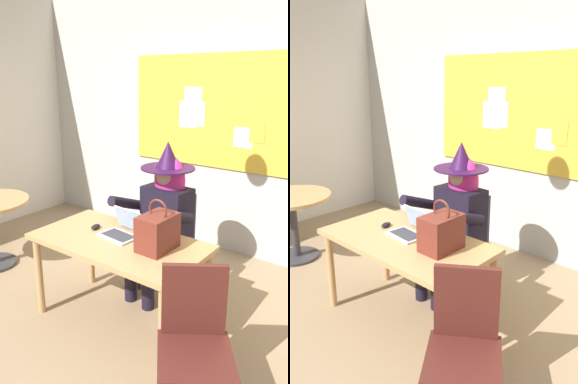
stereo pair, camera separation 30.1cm
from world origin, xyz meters
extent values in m
plane|color=#937A5B|center=(0.00, 0.00, 0.00)|extent=(24.00, 24.00, 0.00)
cube|color=#B2B2AD|center=(0.00, 1.90, 1.48)|extent=(5.55, 0.10, 2.97)
cube|color=gold|center=(0.00, 1.84, 1.55)|extent=(2.40, 0.02, 1.20)
cube|color=#F4E0C6|center=(0.19, 1.83, 1.31)|extent=(0.23, 0.01, 0.21)
cube|color=gold|center=(0.31, 1.83, 1.40)|extent=(0.18, 0.01, 0.27)
cube|color=white|center=(-0.35, 1.83, 1.51)|extent=(0.15, 0.01, 0.27)
cube|color=#F4E0C6|center=(-0.49, 1.83, 1.51)|extent=(0.22, 0.01, 0.30)
cube|color=white|center=(-0.43, 1.83, 1.66)|extent=(0.22, 0.01, 0.29)
cube|color=tan|center=(-0.03, 0.10, 0.70)|extent=(1.36, 0.75, 0.04)
cylinder|color=tan|center=(-0.63, -0.21, 0.34)|extent=(0.06, 0.06, 0.68)
cylinder|color=tan|center=(0.59, -0.19, 0.34)|extent=(0.06, 0.06, 0.68)
cylinder|color=tan|center=(-0.64, 0.39, 0.34)|extent=(0.06, 0.06, 0.68)
cylinder|color=tan|center=(0.58, 0.41, 0.34)|extent=(0.06, 0.06, 0.68)
cube|color=#2D3347|center=(-0.03, 0.74, 0.44)|extent=(0.42, 0.42, 0.04)
cube|color=#2D3347|center=(-0.03, 0.93, 0.68)|extent=(0.38, 0.04, 0.45)
cylinder|color=#262628|center=(0.14, 0.57, 0.21)|extent=(0.04, 0.04, 0.42)
cylinder|color=#262628|center=(-0.20, 0.57, 0.21)|extent=(0.04, 0.04, 0.42)
cylinder|color=#262628|center=(0.14, 0.91, 0.21)|extent=(0.04, 0.04, 0.42)
cylinder|color=#262628|center=(-0.20, 0.91, 0.21)|extent=(0.04, 0.04, 0.42)
cylinder|color=black|center=(0.05, 0.38, 0.23)|extent=(0.11, 0.11, 0.46)
cylinder|color=black|center=(-0.15, 0.39, 0.23)|extent=(0.11, 0.11, 0.46)
cylinder|color=black|center=(0.06, 0.55, 0.49)|extent=(0.17, 0.43, 0.15)
cylinder|color=black|center=(-0.14, 0.56, 0.49)|extent=(0.17, 0.43, 0.15)
cube|color=black|center=(-0.03, 0.76, 0.72)|extent=(0.43, 0.28, 0.52)
cylinder|color=black|center=(0.20, 0.52, 0.83)|extent=(0.12, 0.47, 0.24)
cylinder|color=black|center=(-0.29, 0.55, 0.83)|extent=(0.12, 0.47, 0.24)
sphere|color=#D1A889|center=(-0.03, 0.76, 1.08)|extent=(0.20, 0.20, 0.20)
ellipsoid|color=#D82D8C|center=(-0.03, 0.79, 1.04)|extent=(0.31, 0.24, 0.44)
cylinder|color=#2D0F38|center=(-0.03, 0.76, 1.15)|extent=(0.47, 0.47, 0.01)
cone|color=#2D0F38|center=(-0.03, 0.76, 1.27)|extent=(0.21, 0.21, 0.23)
cube|color=#B7B7BC|center=(-0.06, 0.14, 0.72)|extent=(0.31, 0.22, 0.01)
cube|color=#333338|center=(-0.06, 0.14, 0.73)|extent=(0.26, 0.16, 0.00)
cube|color=#B7B7BC|center=(-0.05, 0.26, 0.83)|extent=(0.30, 0.10, 0.19)
cube|color=#99B7E0|center=(-0.05, 0.26, 0.82)|extent=(0.26, 0.08, 0.17)
ellipsoid|color=black|center=(-0.32, 0.15, 0.73)|extent=(0.09, 0.12, 0.03)
cube|color=maroon|center=(0.30, 0.15, 0.85)|extent=(0.20, 0.30, 0.26)
torus|color=maroon|center=(0.30, 0.15, 1.02)|extent=(0.16, 0.02, 0.16)
cube|color=#4C1E19|center=(0.91, -0.33, 0.42)|extent=(0.59, 0.59, 0.04)
cube|color=#4C1E19|center=(0.80, -0.18, 0.66)|extent=(0.33, 0.25, 0.45)
cylinder|color=#262628|center=(0.95, -0.10, 0.20)|extent=(0.04, 0.04, 0.40)
cylinder|color=#262628|center=(0.67, -0.29, 0.20)|extent=(0.04, 0.04, 0.40)
camera|label=1|loc=(1.74, -1.86, 1.90)|focal=35.14mm
camera|label=2|loc=(1.96, -1.67, 1.90)|focal=35.14mm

